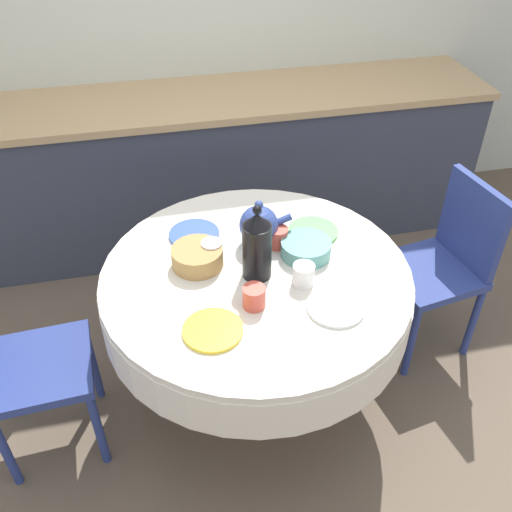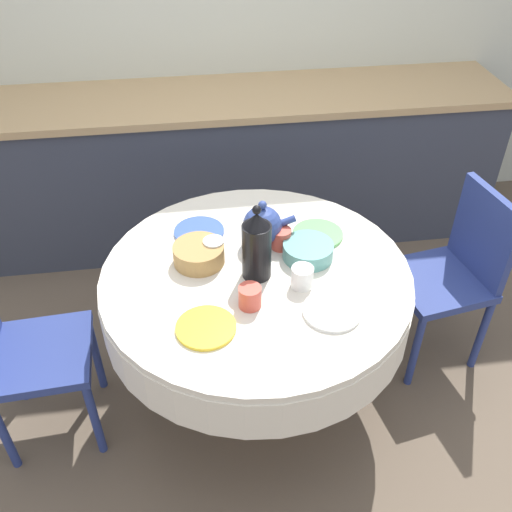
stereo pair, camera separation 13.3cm
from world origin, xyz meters
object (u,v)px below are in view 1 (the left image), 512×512
chair_left (445,259)px  teapot (259,225)px  chair_right (16,362)px  coffee_carafe (256,246)px

chair_left → teapot: teapot is taller
chair_right → coffee_carafe: bearing=89.1°
chair_left → coffee_carafe: size_ratio=2.77×
chair_left → teapot: bearing=79.1°
coffee_carafe → chair_left: bearing=10.7°
chair_right → chair_left: bearing=93.1°
chair_left → coffee_carafe: 1.03m
chair_left → coffee_carafe: bearing=90.9°
chair_right → coffee_carafe: 1.02m
chair_left → coffee_carafe: coffee_carafe is taller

